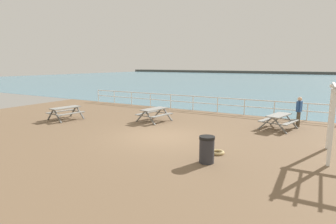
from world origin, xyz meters
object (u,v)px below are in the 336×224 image
(picnic_table_near_right, at_px, (154,112))
(visitor, at_px, (299,110))
(picnic_table_near_left, at_px, (66,110))
(litter_bin, at_px, (207,149))
(picnic_table_mid_centre, at_px, (279,118))

(picnic_table_near_right, distance_m, visitor, 8.10)
(picnic_table_near_left, xyz_separation_m, picnic_table_near_right, (5.06, 2.31, 0.00))
(picnic_table_near_left, height_order, litter_bin, litter_bin)
(picnic_table_near_right, bearing_deg, picnic_table_near_left, 123.23)
(picnic_table_mid_centre, xyz_separation_m, visitor, (0.86, 1.04, 0.36))
(picnic_table_near_right, distance_m, litter_bin, 7.41)
(litter_bin, bearing_deg, picnic_table_near_left, 165.45)
(litter_bin, bearing_deg, picnic_table_mid_centre, 78.57)
(picnic_table_mid_centre, height_order, litter_bin, litter_bin)
(picnic_table_near_left, bearing_deg, litter_bin, -96.84)
(picnic_table_near_left, height_order, visitor, visitor)
(picnic_table_mid_centre, bearing_deg, picnic_table_near_right, 116.75)
(picnic_table_near_left, xyz_separation_m, litter_bin, (10.50, -2.73, -0.10))
(visitor, relative_size, litter_bin, 1.75)
(picnic_table_near_right, xyz_separation_m, visitor, (7.64, 2.68, 0.36))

